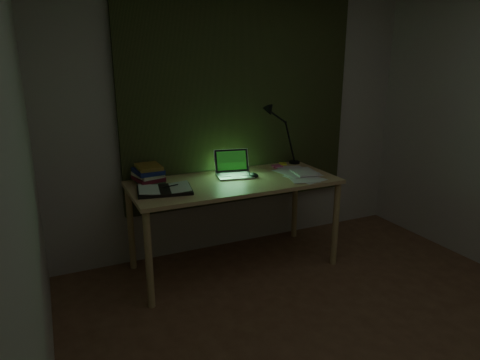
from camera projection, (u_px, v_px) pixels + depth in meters
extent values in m
cube|color=beige|center=(239.00, 116.00, 3.93)|extent=(3.50, 0.00, 2.50)
cube|color=beige|center=(21.00, 215.00, 1.48)|extent=(0.00, 4.00, 2.50)
cube|color=#2A3118|center=(241.00, 94.00, 3.84)|extent=(2.20, 0.06, 2.00)
ellipsoid|color=black|center=(254.00, 175.00, 3.64)|extent=(0.08, 0.11, 0.04)
cube|color=#F4FB34|center=(283.00, 164.00, 4.08)|extent=(0.09, 0.09, 0.01)
cube|color=#EB5B95|center=(277.00, 166.00, 3.98)|extent=(0.09, 0.09, 0.02)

